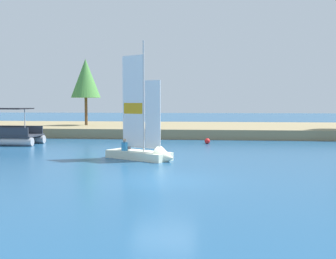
# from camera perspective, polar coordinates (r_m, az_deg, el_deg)

# --- Properties ---
(ground_plane) EXTENTS (200.00, 200.00, 0.00)m
(ground_plane) POSITION_cam_1_polar(r_m,az_deg,el_deg) (15.61, -0.66, -7.31)
(ground_plane) COLOR navy
(shore_bank) EXTENTS (80.00, 13.31, 0.82)m
(shore_bank) POSITION_cam_1_polar(r_m,az_deg,el_deg) (38.87, 3.28, 0.03)
(shore_bank) COLOR #897A56
(shore_bank) RESTS_ON ground
(shoreline_tree_centre) EXTENTS (2.86, 2.86, 6.46)m
(shoreline_tree_centre) POSITION_cam_1_polar(r_m,az_deg,el_deg) (39.57, -11.81, 7.23)
(shoreline_tree_centre) COLOR brown
(shoreline_tree_centre) RESTS_ON shore_bank
(wooden_dock) EXTENTS (1.77, 6.23, 0.54)m
(wooden_dock) POSITION_cam_1_polar(r_m,az_deg,el_deg) (33.35, -21.58, -1.12)
(wooden_dock) COLOR brown
(wooden_dock) RESTS_ON ground
(sailboat) EXTENTS (4.23, 3.14, 6.66)m
(sailboat) POSITION_cam_1_polar(r_m,az_deg,el_deg) (20.97, -2.99, -3.04)
(sailboat) COLOR silver
(sailboat) RESTS_ON ground
(pontoon_boat) EXTENTS (5.06, 2.60, 2.64)m
(pontoon_boat) POSITION_cam_1_polar(r_m,az_deg,el_deg) (31.06, -22.45, -0.74)
(pontoon_boat) COLOR #B2B2B7
(pontoon_boat) RESTS_ON ground
(channel_buoy) EXTENTS (0.41, 0.41, 0.41)m
(channel_buoy) POSITION_cam_1_polar(r_m,az_deg,el_deg) (29.22, 5.70, -1.67)
(channel_buoy) COLOR red
(channel_buoy) RESTS_ON ground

